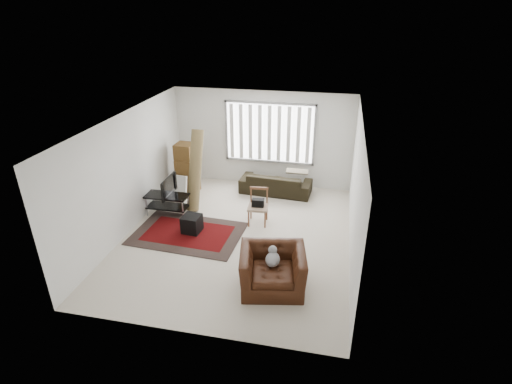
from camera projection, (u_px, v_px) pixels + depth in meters
room at (243, 156)px, 8.77m from camera, size 6.00×6.02×2.71m
persian_rug at (188, 233)px, 9.18m from camera, size 2.53×1.76×0.02m
tv_stand at (167, 200)px, 9.88m from camera, size 1.05×0.47×0.53m
tv at (166, 186)px, 9.71m from camera, size 0.11×0.85×0.49m
subwoofer at (192, 224)px, 9.16m from camera, size 0.43×0.43×0.40m
moving_boxes at (187, 170)px, 10.92m from camera, size 0.60×0.55×1.40m
white_flatpack at (178, 187)px, 10.69m from camera, size 0.53×0.27×0.65m
rolled_rug at (195, 170)px, 9.96m from camera, size 0.41×0.87×2.03m
sofa at (276, 180)px, 10.99m from camera, size 2.00×0.97×0.75m
side_chair at (258, 205)px, 9.44m from camera, size 0.49×0.49×0.86m
armchair at (273, 267)px, 7.30m from camera, size 1.36×1.24×0.88m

